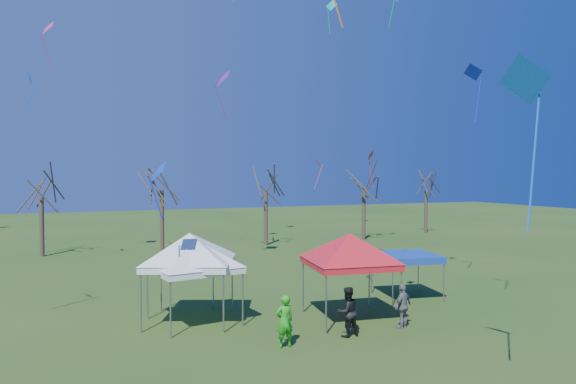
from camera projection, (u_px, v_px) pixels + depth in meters
name	position (u px, v px, depth m)	size (l,w,h in m)	color
ground	(337.00, 342.00, 18.00)	(140.00, 140.00, 0.00)	#264C18
tree_1	(41.00, 175.00, 36.48)	(3.42, 3.42, 7.54)	#3D2D21
tree_2	(162.00, 169.00, 39.41)	(3.71, 3.71, 8.18)	#3D2D21
tree_3	(266.00, 172.00, 42.30)	(3.59, 3.59, 7.91)	#3D2D21
tree_4	(364.00, 172.00, 45.81)	(3.58, 3.58, 7.89)	#3D2D21
tree_5	(426.00, 176.00, 50.91)	(3.39, 3.39, 7.46)	#3D2D21
tent_white_west	(190.00, 239.00, 20.42)	(4.29, 4.29, 4.09)	gray
tent_white_mid	(194.00, 245.00, 20.23)	(4.30, 4.30, 3.84)	gray
tent_red	(350.00, 239.00, 20.61)	(4.55, 4.55, 4.04)	gray
tent_blue	(406.00, 257.00, 24.27)	(3.10, 3.10, 2.11)	gray
person_dark	(347.00, 312.00, 18.56)	(0.87, 0.68, 1.80)	black
person_grey	(403.00, 306.00, 19.58)	(0.99, 0.41, 1.69)	slate
person_green	(285.00, 321.00, 17.39)	(0.65, 0.43, 1.79)	green
kite_2	(47.00, 28.00, 32.94)	(1.27, 1.46, 3.01)	#CD2D7D
kite_19	(318.00, 163.00, 38.38)	(0.84, 1.05, 2.43)	#E73367
kite_11	(223.00, 78.00, 31.95)	(1.11, 1.53, 3.08)	purple
kite_5	(526.00, 81.00, 12.99)	(1.10, 1.53, 4.48)	blue
kite_12	(370.00, 156.00, 44.24)	(1.18, 1.17, 3.41)	red
kite_1	(157.00, 172.00, 17.69)	(0.77, 1.03, 2.09)	#1335D0
kite_13	(31.00, 79.00, 30.95)	(0.66, 0.95, 2.34)	blue
kite_18	(331.00, 6.00, 29.55)	(0.69, 0.80, 1.96)	#0BADA9
kite_17	(473.00, 73.00, 26.03)	(1.03, 1.21, 3.09)	#142AD7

